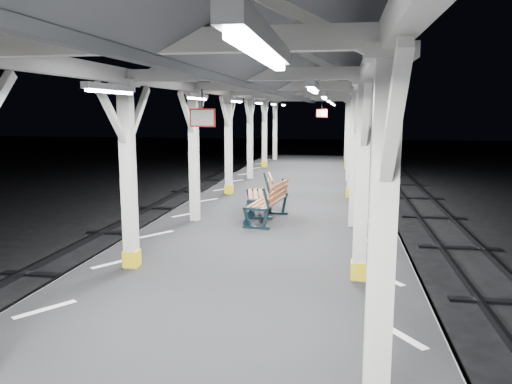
# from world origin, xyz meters

# --- Properties ---
(platform) EXTENTS (6.00, 50.00, 1.00)m
(platform) POSITION_xyz_m (0.00, 0.00, 0.50)
(platform) COLOR black
(platform) RESTS_ON ground
(hazard_stripes_left) EXTENTS (1.00, 48.00, 0.01)m
(hazard_stripes_left) POSITION_xyz_m (-2.45, 0.00, 1.00)
(hazard_stripes_left) COLOR silver
(hazard_stripes_left) RESTS_ON platform
(hazard_stripes_right) EXTENTS (1.00, 48.00, 0.01)m
(hazard_stripes_right) POSITION_xyz_m (2.45, 0.00, 1.00)
(hazard_stripes_right) COLOR silver
(hazard_stripes_right) RESTS_ON platform
(canopy) EXTENTS (5.40, 49.00, 4.65)m
(canopy) POSITION_xyz_m (0.00, -0.02, 4.56)
(canopy) COLOR silver
(canopy) RESTS_ON platform
(bench_mid) EXTENTS (0.94, 1.94, 1.01)m
(bench_mid) POSITION_xyz_m (-0.05, 6.16, 1.54)
(bench_mid) COLOR #11242C
(bench_mid) RESTS_ON platform
(bench_far) EXTENTS (1.03, 1.97, 1.02)m
(bench_far) POSITION_xyz_m (-0.44, 7.26, 1.54)
(bench_far) COLOR #11242C
(bench_far) RESTS_ON platform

